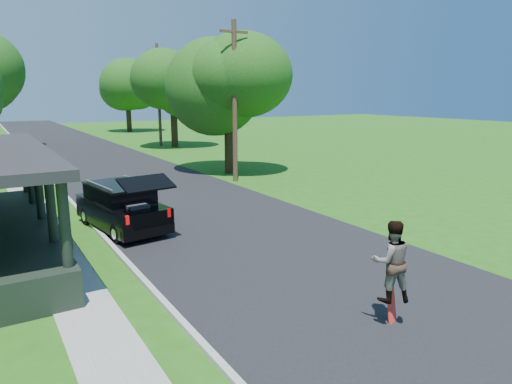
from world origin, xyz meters
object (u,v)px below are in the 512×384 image
skateboarder (391,261)px  tree_right_near (228,81)px  black_suv (122,207)px  utility_pole_near (235,100)px

skateboarder → tree_right_near: bearing=-84.2°
black_suv → skateboarder: skateboarder is taller
skateboarder → utility_pole_near: size_ratio=0.20×
tree_right_near → utility_pole_near: 2.91m
utility_pole_near → tree_right_near: bearing=70.1°
black_suv → utility_pole_near: bearing=29.4°
tree_right_near → skateboarder: bearing=-108.2°
black_suv → utility_pole_near: size_ratio=0.57×
tree_right_near → utility_pole_near: (-0.96, -2.53, -1.08)m
utility_pole_near → skateboarder: bearing=-106.9°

